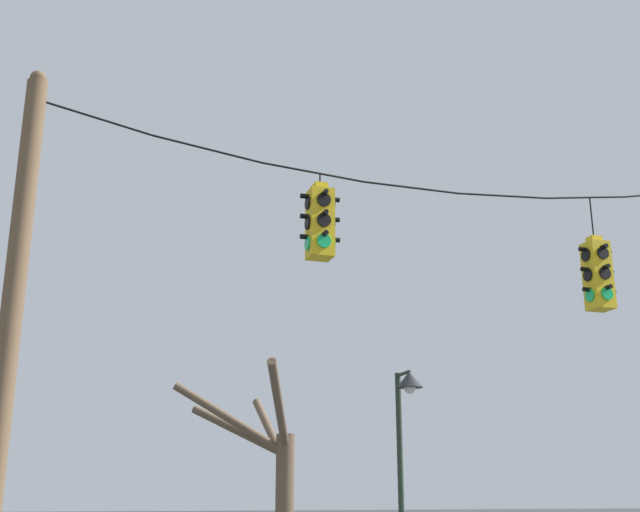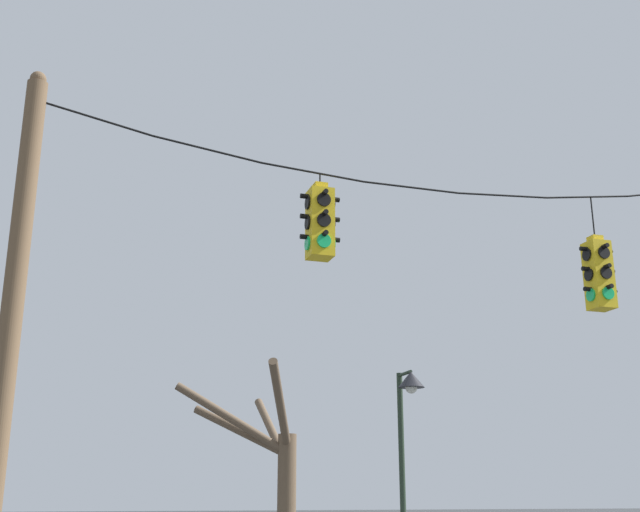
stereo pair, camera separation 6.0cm
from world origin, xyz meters
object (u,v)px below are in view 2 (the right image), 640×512
object	(u,v)px
utility_pole_left	(8,343)
traffic_light_over_intersection	(599,274)
street_lamp	(408,416)
bare_tree	(274,474)
traffic_light_near_right_pole	(320,223)

from	to	relation	value
utility_pole_left	traffic_light_over_intersection	bearing A→B (deg)	-0.00
traffic_light_over_intersection	utility_pole_left	bearing A→B (deg)	180.00
street_lamp	bare_tree	xyz separation A→B (m)	(-2.27, 1.98, -1.12)
utility_pole_left	traffic_light_near_right_pole	distance (m)	4.39
traffic_light_near_right_pole	utility_pole_left	bearing A→B (deg)	180.00
traffic_light_over_intersection	bare_tree	size ratio (longest dim) A/B	0.42
traffic_light_near_right_pole	street_lamp	xyz separation A→B (m)	(3.43, 4.97, -2.15)
traffic_light_over_intersection	street_lamp	size ratio (longest dim) A/B	0.43
traffic_light_near_right_pole	bare_tree	xyz separation A→B (m)	(1.15, 6.95, -3.26)
utility_pole_left	traffic_light_near_right_pole	bearing A→B (deg)	-0.00
utility_pole_left	street_lamp	xyz separation A→B (m)	(7.37, 4.97, -0.21)
street_lamp	traffic_light_over_intersection	bearing A→B (deg)	-77.04
traffic_light_near_right_pole	street_lamp	size ratio (longest dim) A/B	0.29
utility_pole_left	traffic_light_over_intersection	xyz separation A→B (m)	(8.51, -0.00, 1.56)
traffic_light_over_intersection	bare_tree	bearing A→B (deg)	116.20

